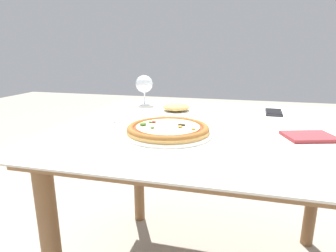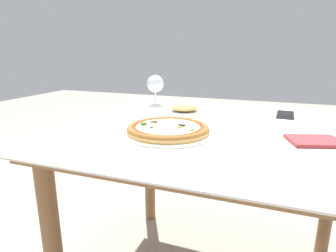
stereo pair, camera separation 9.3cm
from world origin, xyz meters
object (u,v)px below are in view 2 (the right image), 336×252
cell_phone (285,115)px  wine_glass_far_left (155,84)px  dining_table (220,150)px  pizza_plate (168,130)px  fork (130,117)px  side_plate (184,109)px

cell_phone → wine_glass_far_left: bearing=175.0°
dining_table → pizza_plate: bearing=-133.9°
pizza_plate → fork: 0.30m
dining_table → cell_phone: 0.38m
dining_table → fork: (-0.39, 0.03, 0.09)m
fork → wine_glass_far_left: 0.33m
dining_table → pizza_plate: 0.24m
dining_table → side_plate: bearing=136.2°
pizza_plate → fork: pizza_plate is taller
cell_phone → side_plate: bearing=-167.5°
wine_glass_far_left → side_plate: (0.20, -0.15, -0.09)m
pizza_plate → wine_glass_far_left: 0.56m
fork → wine_glass_far_left: wine_glass_far_left is taller
fork → side_plate: side_plate is taller
dining_table → cell_phone: (0.23, 0.29, 0.09)m
fork → side_plate: size_ratio=0.80×
wine_glass_far_left → dining_table: bearing=-40.2°
dining_table → pizza_plate: (-0.15, -0.16, 0.11)m
wine_glass_far_left → cell_phone: wine_glass_far_left is taller
wine_glass_far_left → side_plate: 0.27m
pizza_plate → cell_phone: 0.58m
fork → side_plate: (0.19, 0.16, 0.01)m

